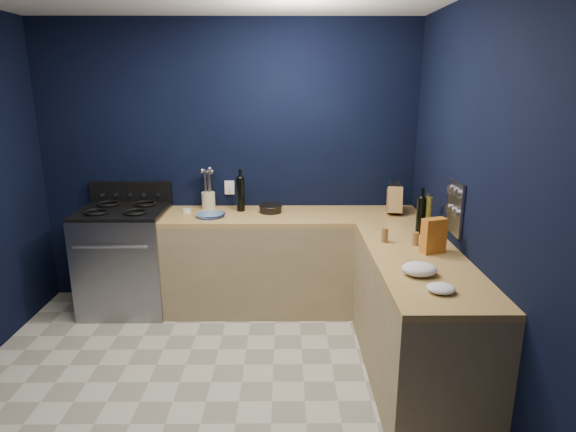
{
  "coord_description": "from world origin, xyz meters",
  "views": [
    {
      "loc": [
        0.53,
        -2.79,
        2.03
      ],
      "look_at": [
        0.55,
        1.0,
        1.0
      ],
      "focal_mm": 30.42,
      "sensor_mm": 36.0,
      "label": 1
    }
  ],
  "objects_px": {
    "gas_range": "(127,261)",
    "utensil_crock": "(209,200)",
    "crouton_bag": "(434,236)",
    "knife_block": "(394,201)",
    "plate_stack": "(210,215)"
  },
  "relations": [
    {
      "from": "gas_range",
      "to": "utensil_crock",
      "type": "relative_size",
      "value": 5.92
    },
    {
      "from": "gas_range",
      "to": "crouton_bag",
      "type": "distance_m",
      "value": 2.74
    },
    {
      "from": "knife_block",
      "to": "crouton_bag",
      "type": "height_order",
      "value": "knife_block"
    },
    {
      "from": "plate_stack",
      "to": "knife_block",
      "type": "xyz_separation_m",
      "value": [
        1.64,
        0.11,
        0.1
      ]
    },
    {
      "from": "knife_block",
      "to": "gas_range",
      "type": "bearing_deg",
      "value": -170.58
    },
    {
      "from": "gas_range",
      "to": "utensil_crock",
      "type": "bearing_deg",
      "value": 16.83
    },
    {
      "from": "plate_stack",
      "to": "knife_block",
      "type": "bearing_deg",
      "value": 3.92
    },
    {
      "from": "plate_stack",
      "to": "knife_block",
      "type": "height_order",
      "value": "knife_block"
    },
    {
      "from": "gas_range",
      "to": "utensil_crock",
      "type": "xyz_separation_m",
      "value": [
        0.74,
        0.22,
        0.52
      ]
    },
    {
      "from": "gas_range",
      "to": "plate_stack",
      "type": "distance_m",
      "value": 0.92
    },
    {
      "from": "plate_stack",
      "to": "knife_block",
      "type": "distance_m",
      "value": 1.65
    },
    {
      "from": "gas_range",
      "to": "plate_stack",
      "type": "xyz_separation_m",
      "value": [
        0.8,
        -0.07,
        0.45
      ]
    },
    {
      "from": "plate_stack",
      "to": "crouton_bag",
      "type": "xyz_separation_m",
      "value": [
        1.68,
        -0.95,
        0.11
      ]
    },
    {
      "from": "utensil_crock",
      "to": "knife_block",
      "type": "relative_size",
      "value": 0.67
    },
    {
      "from": "crouton_bag",
      "to": "gas_range",
      "type": "bearing_deg",
      "value": 137.28
    }
  ]
}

